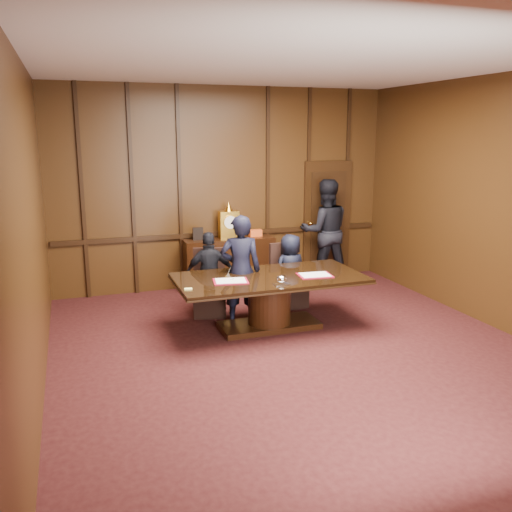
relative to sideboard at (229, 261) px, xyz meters
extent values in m
plane|color=black|center=(0.00, -3.26, -0.49)|extent=(7.00, 7.00, 0.00)
plane|color=silver|center=(0.00, -3.26, 3.01)|extent=(7.00, 7.00, 0.00)
cube|color=black|center=(0.00, 0.24, 1.26)|extent=(6.00, 0.04, 3.50)
cube|color=black|center=(-3.00, -3.26, 1.26)|extent=(0.04, 7.00, 3.50)
cube|color=black|center=(3.00, -3.26, 1.26)|extent=(0.04, 7.00, 3.50)
cube|color=black|center=(0.00, 0.21, 0.46)|extent=(5.90, 0.05, 0.08)
cube|color=black|center=(2.00, 0.20, 0.61)|extent=(0.95, 0.06, 2.20)
sphere|color=gold|center=(1.63, 0.13, 0.56)|extent=(0.08, 0.08, 0.08)
cube|color=black|center=(0.00, 0.00, -0.04)|extent=(1.60, 0.45, 0.90)
cube|color=black|center=(-0.70, 0.00, -0.46)|extent=(0.12, 0.40, 0.06)
cube|color=black|center=(0.70, 0.00, -0.46)|extent=(0.12, 0.40, 0.06)
cube|color=gold|center=(0.00, 0.00, 0.65)|extent=(0.34, 0.18, 0.48)
cylinder|color=white|center=(0.00, -0.10, 0.71)|extent=(0.22, 0.03, 0.22)
cone|color=gold|center=(0.00, 0.00, 0.97)|extent=(0.14, 0.14, 0.16)
cube|color=black|center=(-0.55, 0.02, 0.52)|extent=(0.18, 0.04, 0.22)
cube|color=#EE561C|center=(0.50, 0.02, 0.47)|extent=(0.22, 0.12, 0.12)
cube|color=black|center=(-0.05, -2.16, -0.45)|extent=(1.40, 0.60, 0.08)
cylinder|color=black|center=(-0.05, -2.16, -0.10)|extent=(0.60, 0.60, 0.62)
cube|color=black|center=(-0.05, -2.16, 0.22)|extent=(2.62, 1.32, 0.02)
cube|color=black|center=(-0.05, -2.16, 0.24)|extent=(2.60, 1.30, 0.06)
cube|color=maroon|center=(-0.64, -2.26, 0.28)|extent=(0.51, 0.40, 0.01)
cube|color=white|center=(-0.64, -2.26, 0.29)|extent=(0.44, 0.34, 0.01)
cube|color=maroon|center=(0.56, -2.34, 0.28)|extent=(0.49, 0.38, 0.01)
cube|color=white|center=(0.56, -2.34, 0.29)|extent=(0.43, 0.32, 0.01)
cube|color=white|center=(-0.05, -2.61, 0.28)|extent=(0.20, 0.14, 0.01)
ellipsoid|color=white|center=(-0.05, -2.61, 0.34)|extent=(0.13, 0.13, 0.10)
cube|color=#FCEF7B|center=(-1.25, -2.44, 0.28)|extent=(0.11, 0.09, 0.01)
cube|color=black|center=(-0.70, -1.31, -0.26)|extent=(0.59, 0.59, 0.46)
cube|color=black|center=(-0.64, -1.11, 0.23)|extent=(0.48, 0.18, 0.55)
cylinder|color=black|center=(-0.90, -1.51, -0.37)|extent=(0.04, 0.04, 0.23)
cylinder|color=black|center=(-0.50, -1.11, -0.37)|extent=(0.04, 0.04, 0.23)
cube|color=black|center=(0.60, -1.31, -0.26)|extent=(0.52, 0.52, 0.46)
cube|color=black|center=(0.59, -1.10, 0.23)|extent=(0.48, 0.10, 0.55)
cylinder|color=black|center=(0.40, -1.51, -0.37)|extent=(0.04, 0.04, 0.23)
cylinder|color=black|center=(0.80, -1.11, -0.37)|extent=(0.04, 0.04, 0.23)
imported|color=black|center=(-0.70, -1.36, 0.16)|extent=(0.79, 0.43, 1.28)
imported|color=black|center=(0.60, -1.36, 0.10)|extent=(0.64, 0.49, 1.17)
imported|color=black|center=(-0.37, -1.84, 0.31)|extent=(0.67, 0.54, 1.59)
imported|color=black|center=(1.78, -0.16, 0.46)|extent=(1.04, 0.88, 1.90)
camera|label=1|loc=(-2.60, -8.98, 2.22)|focal=38.00mm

